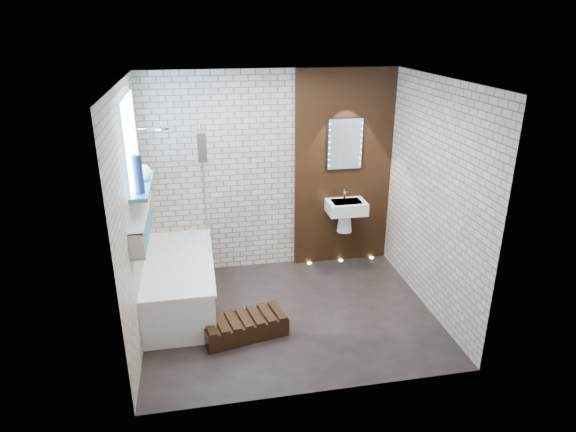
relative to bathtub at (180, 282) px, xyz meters
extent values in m
plane|color=black|center=(1.22, -0.45, -0.29)|extent=(3.20, 3.20, 0.00)
cube|color=tan|center=(1.22, 0.85, 1.01)|extent=(3.20, 0.04, 2.60)
cube|color=tan|center=(1.22, -1.75, 1.01)|extent=(3.20, 0.04, 2.60)
cube|color=tan|center=(-0.38, -0.45, 1.01)|extent=(0.04, 2.60, 2.60)
cube|color=tan|center=(2.82, -0.45, 1.01)|extent=(0.04, 2.60, 2.60)
plane|color=white|center=(1.22, -0.45, 2.31)|extent=(3.20, 3.20, 0.00)
cube|color=black|center=(2.17, 0.82, 1.01)|extent=(1.30, 0.06, 2.60)
cube|color=#7FADE0|center=(-0.36, -0.10, 1.71)|extent=(0.03, 1.00, 0.90)
cube|color=teal|center=(-0.29, -0.10, 1.24)|extent=(0.18, 1.00, 0.04)
cube|color=teal|center=(-0.31, -0.30, 0.79)|extent=(0.14, 1.30, 0.03)
cube|color=#B2A899|center=(-0.31, -0.30, 1.02)|extent=(0.14, 1.30, 0.03)
cube|color=#B2A899|center=(-0.31, -0.94, 0.91)|extent=(0.14, 0.03, 0.26)
cube|color=#B2A899|center=(-0.31, 0.33, 0.91)|extent=(0.14, 0.03, 0.26)
cube|color=white|center=(0.00, 0.00, -0.02)|extent=(0.75, 1.70, 0.55)
cube|color=white|center=(0.00, 0.00, 0.27)|extent=(0.79, 1.74, 0.03)
cylinder|color=silver|center=(0.15, 0.73, 0.35)|extent=(0.04, 0.04, 0.12)
cube|color=white|center=(0.35, 0.44, 0.99)|extent=(0.01, 0.78, 1.40)
cube|color=black|center=(0.35, 0.20, 1.56)|extent=(0.09, 0.24, 0.32)
cylinder|color=silver|center=(-0.08, 0.50, 1.71)|extent=(0.18, 0.18, 0.02)
cube|color=white|center=(2.17, 0.61, 0.56)|extent=(0.50, 0.36, 0.16)
cone|color=white|center=(2.17, 0.66, 0.34)|extent=(0.20, 0.20, 0.28)
cylinder|color=silver|center=(2.17, 0.71, 0.71)|extent=(0.03, 0.03, 0.14)
cube|color=black|center=(2.17, 0.78, 1.36)|extent=(0.50, 0.02, 0.70)
cube|color=silver|center=(2.17, 0.77, 1.36)|extent=(0.45, 0.01, 0.65)
cube|color=black|center=(0.67, -0.75, -0.19)|extent=(0.94, 0.56, 0.19)
cylinder|color=maroon|center=(-0.31, 0.04, 0.88)|extent=(0.06, 0.06, 0.15)
cylinder|color=#9C4218|center=(-0.31, -0.55, 0.86)|extent=(0.06, 0.06, 0.11)
cylinder|color=#161F3C|center=(-0.28, -0.43, 1.45)|extent=(0.09, 0.09, 0.39)
sphere|color=white|center=(-0.28, -0.01, 1.35)|extent=(0.18, 0.18, 0.18)
cylinder|color=#FFD899|center=(1.72, 0.75, -0.29)|extent=(0.06, 0.06, 0.01)
cylinder|color=#FFD899|center=(2.17, 0.75, -0.29)|extent=(0.06, 0.06, 0.01)
cylinder|color=#FFD899|center=(2.62, 0.75, -0.29)|extent=(0.06, 0.06, 0.01)
camera|label=1|loc=(0.29, -5.24, 2.85)|focal=31.08mm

